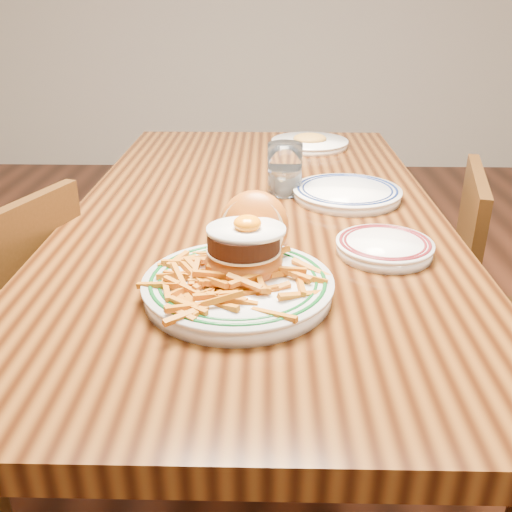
{
  "coord_description": "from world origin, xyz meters",
  "views": [
    {
      "loc": [
        0.03,
        -1.25,
        1.21
      ],
      "look_at": [
        0.01,
        -0.4,
        0.81
      ],
      "focal_mm": 40.0,
      "sensor_mm": 36.0,
      "label": 1
    }
  ],
  "objects_px": {
    "chair_right": "(500,318)",
    "main_plate": "(241,268)",
    "side_plate": "(384,246)",
    "table": "(256,243)",
    "chair_left": "(0,362)"
  },
  "relations": [
    {
      "from": "chair_right",
      "to": "main_plate",
      "type": "bearing_deg",
      "value": 48.08
    },
    {
      "from": "side_plate",
      "to": "table",
      "type": "bearing_deg",
      "value": 114.12
    },
    {
      "from": "chair_left",
      "to": "table",
      "type": "bearing_deg",
      "value": 38.0
    },
    {
      "from": "chair_right",
      "to": "table",
      "type": "bearing_deg",
      "value": 17.2
    },
    {
      "from": "chair_right",
      "to": "side_plate",
      "type": "distance_m",
      "value": 0.58
    },
    {
      "from": "chair_right",
      "to": "main_plate",
      "type": "height_order",
      "value": "main_plate"
    },
    {
      "from": "chair_right",
      "to": "side_plate",
      "type": "xyz_separation_m",
      "value": [
        -0.38,
        -0.29,
        0.33
      ]
    },
    {
      "from": "main_plate",
      "to": "side_plate",
      "type": "distance_m",
      "value": 0.31
    },
    {
      "from": "main_plate",
      "to": "side_plate",
      "type": "bearing_deg",
      "value": 42.21
    },
    {
      "from": "table",
      "to": "chair_right",
      "type": "height_order",
      "value": "chair_right"
    },
    {
      "from": "chair_right",
      "to": "main_plate",
      "type": "relative_size",
      "value": 2.45
    },
    {
      "from": "chair_left",
      "to": "chair_right",
      "type": "xyz_separation_m",
      "value": [
        1.21,
        0.23,
        -0.01
      ]
    },
    {
      "from": "table",
      "to": "main_plate",
      "type": "height_order",
      "value": "main_plate"
    },
    {
      "from": "chair_left",
      "to": "side_plate",
      "type": "bearing_deg",
      "value": 15.59
    },
    {
      "from": "chair_left",
      "to": "chair_right",
      "type": "bearing_deg",
      "value": 30.17
    }
  ]
}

